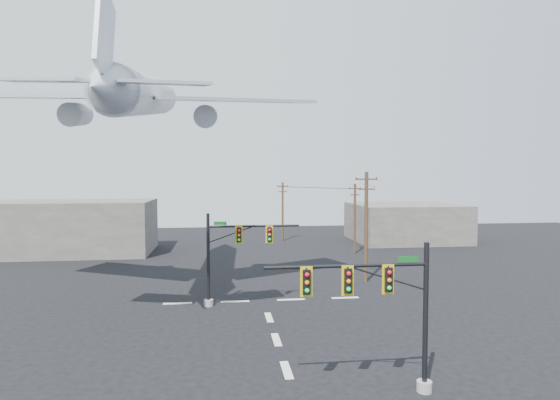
{
  "coord_description": "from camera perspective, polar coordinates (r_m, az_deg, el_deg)",
  "views": [
    {
      "loc": [
        -2.92,
        -20.79,
        8.95
      ],
      "look_at": [
        0.32,
        5.0,
        7.56
      ],
      "focal_mm": 30.0,
      "sensor_mm": 36.0,
      "label": 1
    }
  ],
  "objects": [
    {
      "name": "utility_pole_c",
      "position": [
        63.51,
        0.32,
        -1.25
      ],
      "size": [
        1.62,
        0.47,
        7.98
      ],
      "rotation": [
        0.0,
        0.0,
        0.22
      ],
      "color": "#49351F",
      "rests_on": "ground"
    },
    {
      "name": "signal_mast_far",
      "position": [
        32.27,
        -6.3,
        -6.79
      ],
      "size": [
        6.56,
        0.7,
        6.37
      ],
      "color": "gray",
      "rests_on": "ground"
    },
    {
      "name": "lane_markings",
      "position": [
        27.76,
        -0.78,
        -15.73
      ],
      "size": [
        14.0,
        21.2,
        0.01
      ],
      "color": "silver",
      "rests_on": "ground"
    },
    {
      "name": "signal_mast_near",
      "position": [
        19.83,
        12.79,
        -12.8
      ],
      "size": [
        6.97,
        0.68,
        6.22
      ],
      "color": "gray",
      "rests_on": "ground"
    },
    {
      "name": "utility_pole_b",
      "position": [
        53.8,
        9.1,
        -2.08
      ],
      "size": [
        1.57,
        0.59,
        7.96
      ],
      "rotation": [
        0.0,
        0.0,
        0.31
      ],
      "color": "#49351F",
      "rests_on": "ground"
    },
    {
      "name": "building_left",
      "position": [
        58.65,
        -24.1,
        -3.03
      ],
      "size": [
        18.0,
        10.0,
        6.0
      ],
      "primitive_type": "cube",
      "color": "slate",
      "rests_on": "ground"
    },
    {
      "name": "power_lines",
      "position": [
        52.12,
        6.83,
        1.65
      ],
      "size": [
        8.25,
        25.28,
        0.61
      ],
      "color": "black"
    },
    {
      "name": "building_right",
      "position": [
        66.02,
        15.06,
        -2.65
      ],
      "size": [
        14.0,
        12.0,
        5.0
      ],
      "primitive_type": "cube",
      "color": "slate",
      "rests_on": "ground"
    },
    {
      "name": "utility_pole_a",
      "position": [
        39.59,
        10.45,
        -2.98
      ],
      "size": [
        1.85,
        0.32,
        9.22
      ],
      "rotation": [
        0.0,
        0.0,
        -0.11
      ],
      "color": "#49351F",
      "rests_on": "ground"
    },
    {
      "name": "airliner",
      "position": [
        37.23,
        -16.45,
        12.09
      ],
      "size": [
        26.4,
        27.64,
        7.29
      ],
      "rotation": [
        0.0,
        -0.14,
        1.56
      ],
      "color": "silver"
    },
    {
      "name": "ground",
      "position": [
        22.82,
        0.81,
        -20.03
      ],
      "size": [
        120.0,
        120.0,
        0.0
      ],
      "primitive_type": "plane",
      "color": "black",
      "rests_on": "ground"
    }
  ]
}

